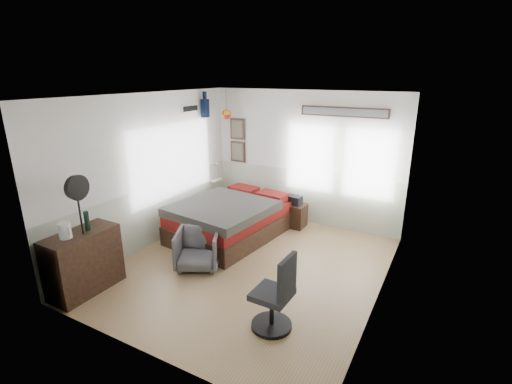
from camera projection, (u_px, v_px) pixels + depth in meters
ground_plane at (250, 267)px, 6.03m from camera, size 4.00×4.50×0.01m
room_shell at (251, 168)px, 5.72m from camera, size 4.02×4.52×2.71m
wall_decor at (249, 120)px, 7.52m from camera, size 3.55×1.32×1.44m
bed at (231, 219)px, 7.07m from camera, size 1.80×2.37×0.70m
dresser at (84, 262)px, 5.25m from camera, size 0.48×1.00×0.90m
armchair at (198, 249)px, 5.95m from camera, size 0.90×0.91×0.62m
nightstand at (294, 215)px, 7.56m from camera, size 0.48×0.39×0.47m
task_chair at (276, 299)px, 4.45m from camera, size 0.50×0.50×1.01m
kettle at (65, 231)px, 4.92m from camera, size 0.19×0.16×0.21m
bottle at (87, 221)px, 5.16m from camera, size 0.07×0.07×0.28m
stand_fan at (77, 189)px, 4.87m from camera, size 0.11×0.35×0.84m
black_bag at (294, 200)px, 7.46m from camera, size 0.32×0.22×0.18m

